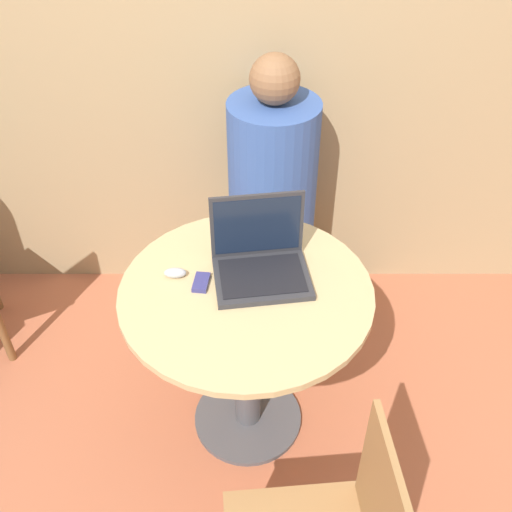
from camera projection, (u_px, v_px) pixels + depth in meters
The scene contains 7 objects.
ground_plane at pixel (249, 418), 2.42m from camera, with size 12.00×12.00×0.00m, color #B26042.
back_wall at pixel (250, 15), 2.27m from camera, with size 7.00×0.05×2.60m.
round_table at pixel (248, 328), 2.08m from camera, with size 0.84×0.84×0.72m.
laptop at pixel (262, 259), 1.98m from camera, with size 0.34×0.28×0.26m.
cell_phone at pixel (203, 282), 1.97m from camera, with size 0.06×0.09×0.02m.
computer_mouse at pixel (177, 273), 1.99m from camera, with size 0.08×0.04×0.03m.
person_seated at pixel (272, 210), 2.64m from camera, with size 0.41×0.59×1.24m.
Camera 1 is at (0.03, -1.42, 2.07)m, focal length 42.00 mm.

